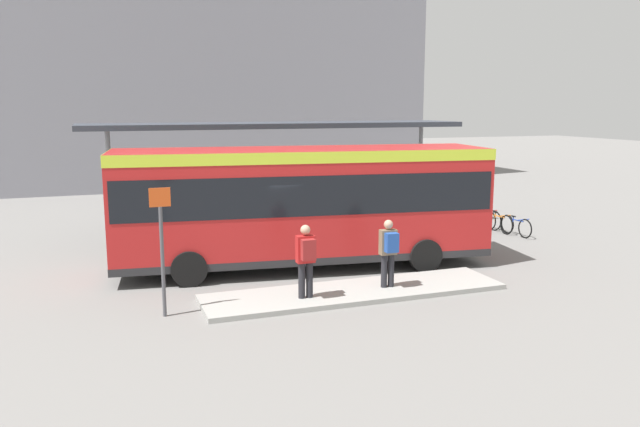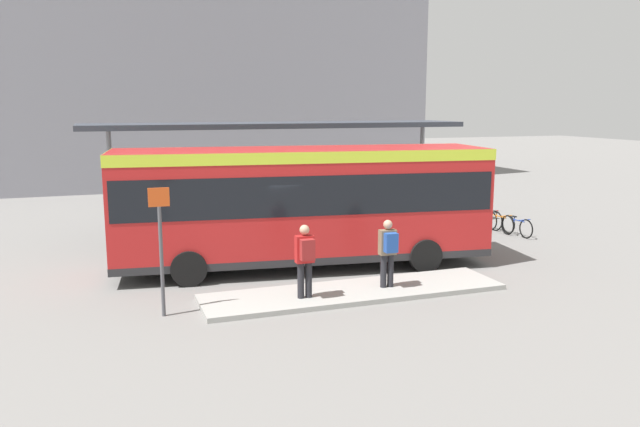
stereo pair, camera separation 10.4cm
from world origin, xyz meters
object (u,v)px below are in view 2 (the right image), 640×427
at_px(bicycle_orange, 499,222).
at_px(bicycle_red, 485,218).
at_px(pedestrian_waiting, 305,257).
at_px(pedestrian_companion, 388,249).
at_px(bicycle_blue, 517,226).
at_px(city_bus, 303,199).
at_px(platform_sign, 161,246).
at_px(potted_planter_far_side, 238,226).
at_px(potted_planter_near_shelter, 279,220).

xyz_separation_m(bicycle_orange, bicycle_red, (-0.07, 0.77, 0.03)).
bearing_deg(pedestrian_waiting, pedestrian_companion, -85.46).
distance_m(pedestrian_companion, bicycle_blue, 8.47).
distance_m(city_bus, bicycle_orange, 8.60).
xyz_separation_m(city_bus, platform_sign, (-4.13, -2.94, -0.38)).
relative_size(pedestrian_waiting, bicycle_blue, 1.08).
bearing_deg(bicycle_orange, potted_planter_far_side, -98.10).
relative_size(city_bus, potted_planter_near_shelter, 7.23).
relative_size(city_bus, bicycle_red, 5.96).
distance_m(bicycle_red, potted_planter_far_side, 9.20).
distance_m(pedestrian_waiting, platform_sign, 3.20).
height_order(city_bus, bicycle_blue, city_bus).
bearing_deg(bicycle_red, city_bus, -78.36).
relative_size(bicycle_orange, potted_planter_near_shelter, 1.14).
height_order(bicycle_blue, potted_planter_near_shelter, potted_planter_near_shelter).
distance_m(pedestrian_companion, bicycle_orange, 8.75).
bearing_deg(bicycle_orange, potted_planter_near_shelter, -99.00).
height_order(pedestrian_companion, platform_sign, platform_sign).
relative_size(city_bus, bicycle_orange, 6.35).
xyz_separation_m(pedestrian_waiting, pedestrian_companion, (2.16, 0.15, -0.03)).
height_order(city_bus, potted_planter_far_side, city_bus).
xyz_separation_m(pedestrian_companion, potted_planter_far_side, (-2.31, 6.36, -0.43)).
height_order(pedestrian_waiting, bicycle_orange, pedestrian_waiting).
bearing_deg(city_bus, bicycle_red, 27.85).
bearing_deg(pedestrian_companion, bicycle_orange, -50.76).
distance_m(city_bus, bicycle_red, 8.76).
bearing_deg(potted_planter_far_side, city_bus, -71.56).
height_order(bicycle_orange, bicycle_red, bicycle_red).
height_order(city_bus, platform_sign, city_bus).
xyz_separation_m(pedestrian_waiting, platform_sign, (-3.16, 0.19, 0.46)).
height_order(city_bus, pedestrian_companion, city_bus).
height_order(bicycle_blue, bicycle_red, bicycle_red).
xyz_separation_m(bicycle_blue, potted_planter_far_side, (-9.45, 1.86, 0.30)).
bearing_deg(bicycle_blue, potted_planter_far_side, -104.46).
xyz_separation_m(city_bus, bicycle_orange, (8.13, 2.29, -1.58)).
bearing_deg(potted_planter_far_side, pedestrian_companion, -70.01).
height_order(city_bus, bicycle_orange, city_bus).
xyz_separation_m(potted_planter_near_shelter, platform_sign, (-4.37, -6.29, 0.81)).
relative_size(pedestrian_waiting, bicycle_red, 0.97).
distance_m(bicycle_orange, platform_sign, 13.39).
xyz_separation_m(bicycle_red, potted_planter_far_side, (-9.19, 0.32, 0.26)).
bearing_deg(city_bus, pedestrian_waiting, -100.14).
height_order(potted_planter_near_shelter, potted_planter_far_side, potted_planter_near_shelter).
distance_m(pedestrian_waiting, bicycle_red, 10.97).
bearing_deg(potted_planter_near_shelter, potted_planter_far_side, 178.55).
bearing_deg(bicycle_orange, bicycle_red, -176.05).
bearing_deg(bicycle_red, potted_planter_near_shelter, -101.24).
bearing_deg(pedestrian_waiting, city_bus, -16.57).
relative_size(pedestrian_waiting, bicycle_orange, 1.04).
bearing_deg(city_bus, bicycle_orange, 22.78).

